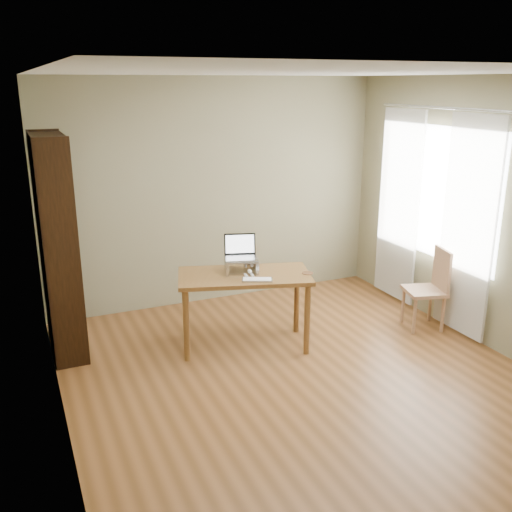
% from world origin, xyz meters
% --- Properties ---
extents(room, '(4.04, 4.54, 2.64)m').
position_xyz_m(room, '(0.03, 0.01, 1.30)').
color(room, brown).
rests_on(room, ground).
extents(bookshelf, '(0.30, 0.90, 2.10)m').
position_xyz_m(bookshelf, '(-1.83, 1.55, 1.05)').
color(bookshelf, black).
rests_on(bookshelf, ground).
extents(curtains, '(0.03, 1.90, 2.25)m').
position_xyz_m(curtains, '(1.92, 0.80, 1.17)').
color(curtains, white).
rests_on(curtains, ground).
extents(desk, '(1.40, 0.97, 0.75)m').
position_xyz_m(desk, '(-0.21, 0.90, 0.64)').
color(desk, brown).
rests_on(desk, ground).
extents(laptop_stand, '(0.32, 0.25, 0.13)m').
position_xyz_m(laptop_stand, '(-0.21, 0.98, 0.83)').
color(laptop_stand, silver).
rests_on(laptop_stand, desk).
extents(laptop, '(0.36, 0.34, 0.22)m').
position_xyz_m(laptop, '(-0.21, 1.04, 0.94)').
color(laptop, silver).
rests_on(laptop, laptop_stand).
extents(keyboard, '(0.31, 0.23, 0.02)m').
position_xyz_m(keyboard, '(-0.17, 0.68, 0.76)').
color(keyboard, silver).
rests_on(keyboard, desk).
extents(coaster, '(0.11, 0.11, 0.01)m').
position_xyz_m(coaster, '(0.36, 0.68, 0.75)').
color(coaster, '#52301C').
rests_on(coaster, desk).
extents(cat, '(0.23, 0.47, 0.13)m').
position_xyz_m(cat, '(-0.17, 1.01, 0.81)').
color(cat, '#433B35').
rests_on(cat, desk).
extents(chair, '(0.48, 0.47, 0.87)m').
position_xyz_m(chair, '(1.77, 0.54, 0.47)').
color(chair, tan).
rests_on(chair, ground).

